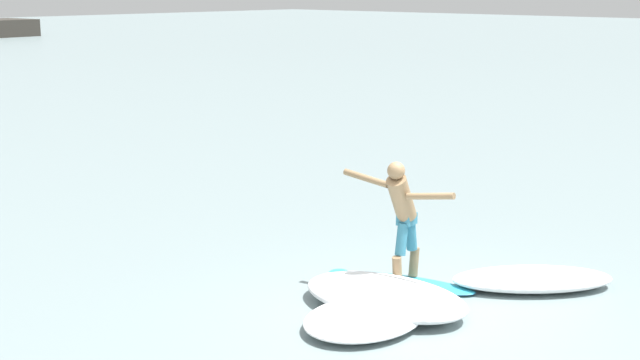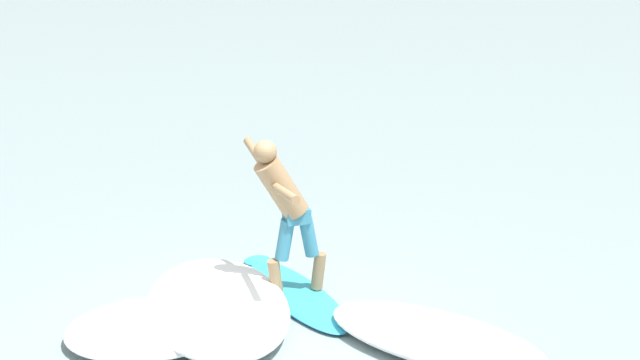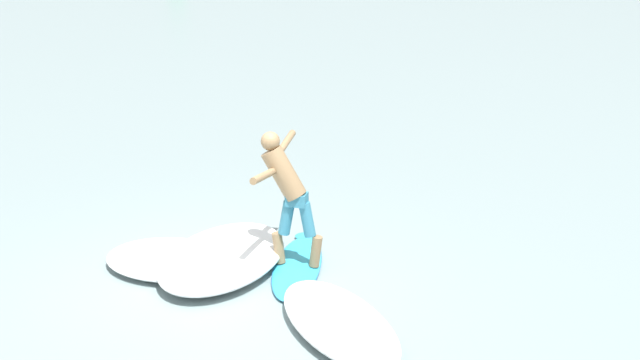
% 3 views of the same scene
% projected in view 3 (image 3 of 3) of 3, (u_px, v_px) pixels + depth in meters
% --- Properties ---
extents(ground_plane, '(200.00, 200.00, 0.00)m').
position_uv_depth(ground_plane, '(222.00, 284.00, 11.09)').
color(ground_plane, gray).
extents(surfboard, '(1.17, 2.23, 0.21)m').
position_uv_depth(surfboard, '(298.00, 266.00, 11.54)').
color(surfboard, '#2EA5C2').
rests_on(surfboard, ground).
extents(surfer, '(0.81, 1.69, 1.76)m').
position_uv_depth(surfer, '(286.00, 187.00, 11.18)').
color(surfer, '#8B6D4B').
rests_on(surfer, surfboard).
extents(wave_foam_at_tail, '(2.31, 2.28, 0.26)m').
position_uv_depth(wave_foam_at_tail, '(339.00, 322.00, 9.88)').
color(wave_foam_at_tail, white).
rests_on(wave_foam_at_tail, ground).
extents(wave_foam_at_nose, '(1.80, 1.42, 0.21)m').
position_uv_depth(wave_foam_at_nose, '(170.00, 259.00, 11.57)').
color(wave_foam_at_nose, white).
rests_on(wave_foam_at_nose, ground).
extents(wave_foam_beside, '(1.59, 2.43, 0.33)m').
position_uv_depth(wave_foam_beside, '(223.00, 257.00, 11.49)').
color(wave_foam_beside, white).
rests_on(wave_foam_beside, ground).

